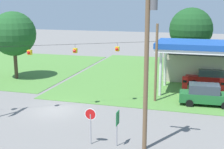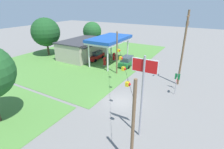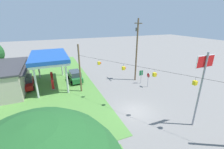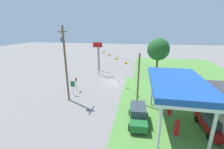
# 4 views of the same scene
# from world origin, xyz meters

# --- Properties ---
(ground_plane) EXTENTS (160.00, 160.00, 0.00)m
(ground_plane) POSITION_xyz_m (0.00, 0.00, 0.00)
(ground_plane) COLOR slate
(grass_verge_opposite_corner) EXTENTS (24.00, 24.00, 0.04)m
(grass_verge_opposite_corner) POSITION_xyz_m (-16.00, 16.00, 0.02)
(grass_verge_opposite_corner) COLOR #4C7F38
(grass_verge_opposite_corner) RESTS_ON ground
(gas_station_canopy) EXTENTS (9.83, 5.57, 5.39)m
(gas_station_canopy) POSITION_xyz_m (12.47, 9.07, 4.87)
(gas_station_canopy) COLOR silver
(gas_station_canopy) RESTS_ON ground
(fuel_pump_near) EXTENTS (0.71, 0.56, 1.69)m
(fuel_pump_near) POSITION_xyz_m (10.58, 9.07, 0.81)
(fuel_pump_near) COLOR gray
(fuel_pump_near) RESTS_ON ground
(fuel_pump_far) EXTENTS (0.71, 0.56, 1.69)m
(fuel_pump_far) POSITION_xyz_m (14.35, 9.07, 0.81)
(fuel_pump_far) COLOR gray
(fuel_pump_far) RESTS_ON ground
(car_at_pumps_front) EXTENTS (5.02, 2.29, 1.98)m
(car_at_pumps_front) POSITION_xyz_m (12.71, 5.15, 1.00)
(car_at_pumps_front) COLOR #1E602D
(car_at_pumps_front) RESTS_ON ground
(car_at_pumps_rear) EXTENTS (5.04, 2.29, 1.85)m
(car_at_pumps_rear) POSITION_xyz_m (13.04, 12.98, 0.95)
(car_at_pumps_rear) COLOR #AD1414
(car_at_pumps_rear) RESTS_ON ground
(stop_sign_roadside) EXTENTS (0.80, 0.08, 2.50)m
(stop_sign_roadside) POSITION_xyz_m (5.37, -5.56, 1.81)
(stop_sign_roadside) COLOR #99999E
(stop_sign_roadside) RESTS_ON ground
(stop_sign_overhead) EXTENTS (0.22, 2.24, 7.90)m
(stop_sign_overhead) POSITION_xyz_m (-4.52, -4.30, 5.64)
(stop_sign_overhead) COLOR gray
(stop_sign_overhead) RESTS_ON ground
(route_sign) EXTENTS (0.10, 0.70, 2.40)m
(route_sign) POSITION_xyz_m (7.14, -5.35, 1.71)
(route_sign) COLOR gray
(route_sign) RESTS_ON ground
(utility_pole_main) EXTENTS (2.20, 0.44, 10.89)m
(utility_pole_main) POSITION_xyz_m (8.97, -5.30, 6.06)
(utility_pole_main) COLOR brown
(utility_pole_main) RESTS_ON ground
(signal_span_gantry) EXTENTS (16.37, 10.24, 7.39)m
(signal_span_gantry) POSITION_xyz_m (-0.00, -0.01, 4.06)
(signal_span_gantry) COLOR brown
(signal_span_gantry) RESTS_ON ground
(tree_west_verge) EXTENTS (5.41, 5.41, 8.31)m
(tree_west_verge) POSITION_xyz_m (-10.04, 9.52, 5.59)
(tree_west_verge) COLOR #4C3828
(tree_west_verge) RESTS_ON ground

